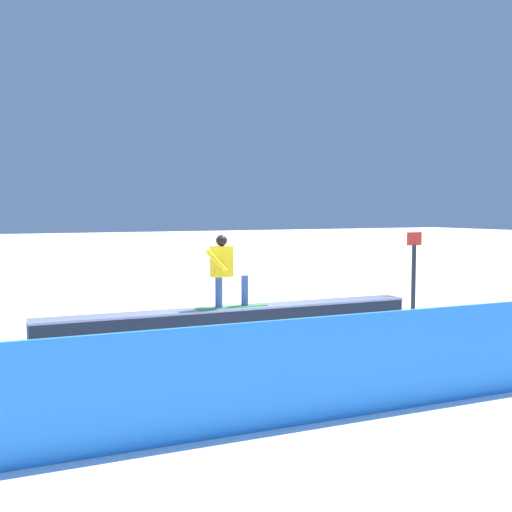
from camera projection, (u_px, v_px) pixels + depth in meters
The scene contains 5 objects.
ground_plane at pixel (235, 339), 12.29m from camera, with size 120.00×120.00×0.00m, color white.
grind_box at pixel (234, 324), 12.26m from camera, with size 7.69×0.91×0.63m.
snowboarder at pixel (224, 268), 12.09m from camera, with size 1.46×0.42×1.43m.
safety_fence at pixel (396, 360), 7.87m from camera, with size 11.36×0.06×1.27m, color #2982E6.
trail_marker at pixel (414, 273), 14.23m from camera, with size 0.40×0.10×2.03m.
Camera 1 is at (5.06, 11.04, 2.52)m, focal length 43.79 mm.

